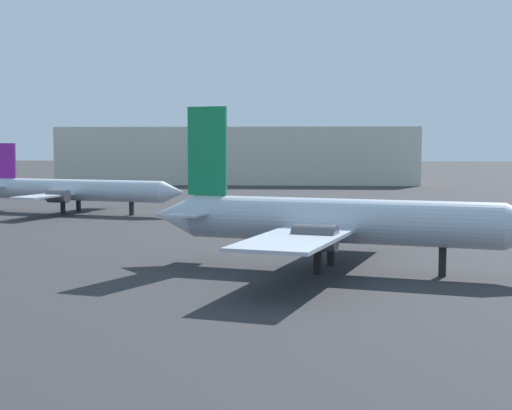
% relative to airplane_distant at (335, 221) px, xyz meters
% --- Properties ---
extents(airplane_distant, '(25.50, 23.99, 10.32)m').
position_rel_airplane_distant_xyz_m(airplane_distant, '(0.00, 0.00, 0.00)').
color(airplane_distant, '#B2BCCC').
rests_on(airplane_distant, ground_plane).
extents(airplane_far_left, '(25.61, 17.89, 7.83)m').
position_rel_airplane_distant_xyz_m(airplane_far_left, '(-27.58, 36.37, -0.51)').
color(airplane_far_left, '#B2BCCC').
rests_on(airplane_far_left, ground_plane).
extents(terminal_building, '(67.05, 25.79, 10.66)m').
position_rel_airplane_distant_xyz_m(terminal_building, '(-15.13, 104.53, 2.20)').
color(terminal_building, beige).
rests_on(terminal_building, ground_plane).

